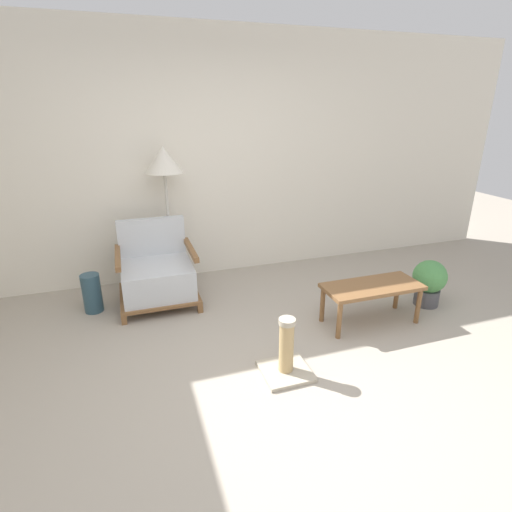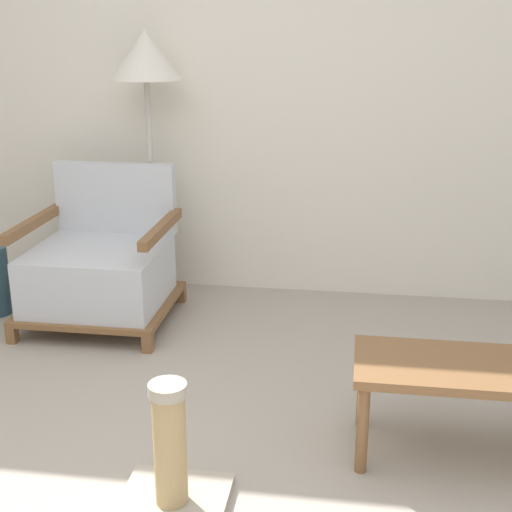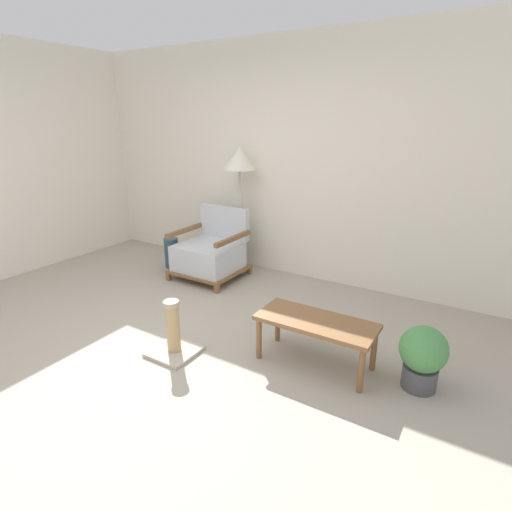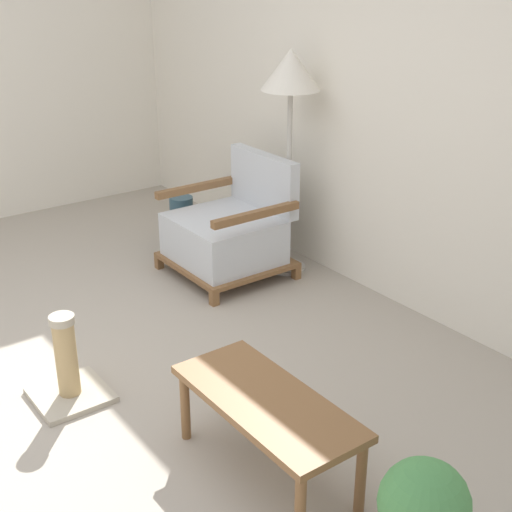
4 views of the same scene
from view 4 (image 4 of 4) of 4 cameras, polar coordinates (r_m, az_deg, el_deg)
ground_plane at (r=3.86m, az=-19.39°, el=-10.96°), size 14.00×14.00×0.00m
wall_back at (r=4.55m, az=9.14°, el=13.69°), size 8.00×0.06×2.70m
armchair at (r=4.90m, az=-2.17°, el=1.89°), size 0.76×0.73×0.81m
floor_lamp at (r=4.69m, az=2.78°, el=13.76°), size 0.39×0.39×1.52m
coffee_table at (r=3.03m, az=0.87°, el=-12.10°), size 0.90×0.39×0.38m
vase at (r=5.44m, az=-5.95°, el=2.77°), size 0.18×0.18×0.39m
scratching_post at (r=3.71m, az=-14.81°, el=-8.94°), size 0.36×0.36×0.47m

